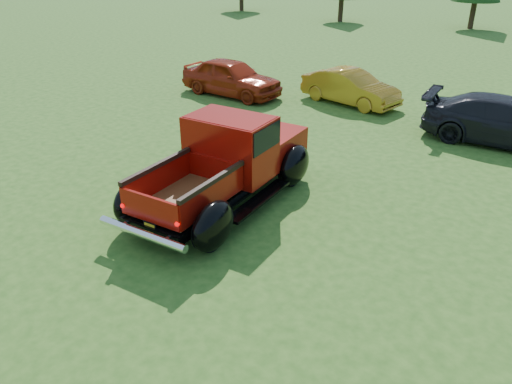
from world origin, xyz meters
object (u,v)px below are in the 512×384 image
pickup_truck (231,160)px  show_car_red (231,77)px  show_car_yellow (350,87)px  show_car_grey (506,121)px

pickup_truck → show_car_red: bearing=123.7°
show_car_yellow → pickup_truck: bearing=-163.3°
pickup_truck → show_car_yellow: 8.62m
pickup_truck → show_car_grey: (4.57, 7.41, -0.25)m
pickup_truck → show_car_grey: size_ratio=1.15×
pickup_truck → show_car_yellow: (-0.98, 8.56, -0.32)m
pickup_truck → show_car_grey: bearing=54.8°
show_car_yellow → show_car_grey: bearing=-91.5°
show_car_red → show_car_yellow: show_car_red is taller
pickup_truck → show_car_yellow: size_ratio=1.46×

